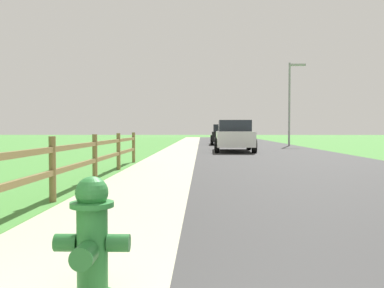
{
  "coord_description": "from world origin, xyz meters",
  "views": [
    {
      "loc": [
        0.23,
        -1.01,
        1.17
      ],
      "look_at": [
        -0.02,
        10.06,
        0.78
      ],
      "focal_mm": 39.61,
      "sensor_mm": 36.0,
      "label": 1
    }
  ],
  "objects_px": {
    "parked_car_black": "(224,134)",
    "street_lamp": "(291,96)",
    "fire_hydrant": "(92,239)",
    "parked_car_blue": "(224,133)",
    "parked_suv_white": "(234,136)",
    "parked_car_red": "(222,132)"
  },
  "relations": [
    {
      "from": "parked_suv_white",
      "to": "parked_car_black",
      "type": "bearing_deg",
      "value": 89.91
    },
    {
      "from": "parked_car_red",
      "to": "parked_car_blue",
      "type": "bearing_deg",
      "value": -91.98
    },
    {
      "from": "parked_car_black",
      "to": "street_lamp",
      "type": "bearing_deg",
      "value": -31.9
    },
    {
      "from": "parked_car_black",
      "to": "street_lamp",
      "type": "distance_m",
      "value": 5.94
    },
    {
      "from": "fire_hydrant",
      "to": "parked_car_black",
      "type": "bearing_deg",
      "value": 85.22
    },
    {
      "from": "parked_car_red",
      "to": "parked_car_black",
      "type": "bearing_deg",
      "value": -92.3
    },
    {
      "from": "fire_hydrant",
      "to": "parked_suv_white",
      "type": "distance_m",
      "value": 19.59
    },
    {
      "from": "fire_hydrant",
      "to": "parked_car_red",
      "type": "height_order",
      "value": "parked_car_red"
    },
    {
      "from": "parked_car_black",
      "to": "parked_car_blue",
      "type": "height_order",
      "value": "parked_car_blue"
    },
    {
      "from": "fire_hydrant",
      "to": "parked_car_blue",
      "type": "xyz_separation_m",
      "value": [
        2.88,
        38.33,
        0.37
      ]
    },
    {
      "from": "fire_hydrant",
      "to": "street_lamp",
      "type": "height_order",
      "value": "street_lamp"
    },
    {
      "from": "fire_hydrant",
      "to": "street_lamp",
      "type": "distance_m",
      "value": 27.79
    },
    {
      "from": "parked_suv_white",
      "to": "parked_car_blue",
      "type": "relative_size",
      "value": 1.01
    },
    {
      "from": "street_lamp",
      "to": "parked_car_red",
      "type": "bearing_deg",
      "value": 99.75
    },
    {
      "from": "fire_hydrant",
      "to": "parked_car_blue",
      "type": "height_order",
      "value": "parked_car_blue"
    },
    {
      "from": "fire_hydrant",
      "to": "parked_car_red",
      "type": "distance_m",
      "value": 48.54
    },
    {
      "from": "fire_hydrant",
      "to": "parked_car_black",
      "type": "distance_m",
      "value": 29.63
    },
    {
      "from": "parked_suv_white",
      "to": "parked_car_red",
      "type": "xyz_separation_m",
      "value": [
        0.78,
        29.0,
        -0.03
      ]
    },
    {
      "from": "parked_car_blue",
      "to": "street_lamp",
      "type": "xyz_separation_m",
      "value": [
        4.08,
        -11.59,
        2.68
      ]
    },
    {
      "from": "parked_car_black",
      "to": "parked_car_red",
      "type": "relative_size",
      "value": 1.09
    },
    {
      "from": "parked_car_black",
      "to": "street_lamp",
      "type": "xyz_separation_m",
      "value": [
        4.49,
        -2.79,
        2.7
      ]
    },
    {
      "from": "parked_car_red",
      "to": "street_lamp",
      "type": "distance_m",
      "value": 22.18
    }
  ]
}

